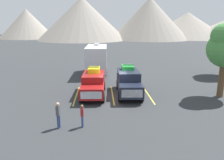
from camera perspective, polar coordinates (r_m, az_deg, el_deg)
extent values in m
plane|color=#2D3033|center=(20.29, 0.23, -4.41)|extent=(240.00, 240.00, 0.00)
cube|color=maroon|center=(20.57, -4.84, -1.68)|extent=(2.21, 5.52, 0.89)
cube|color=maroon|center=(18.55, -5.26, -1.92)|extent=(2.00, 1.59, 0.08)
cube|color=maroon|center=(19.89, -4.98, 0.13)|extent=(1.95, 1.48, 0.70)
cube|color=slate|center=(19.33, -5.09, -0.18)|extent=(1.79, 0.26, 0.52)
cube|color=maroon|center=(21.81, -4.64, 1.26)|extent=(2.07, 2.58, 0.59)
cube|color=silver|center=(17.99, -5.40, -3.92)|extent=(1.72, 0.12, 0.62)
cylinder|color=black|center=(18.89, -2.34, -4.52)|extent=(0.31, 0.85, 0.84)
cylinder|color=black|center=(19.03, -7.98, -4.51)|extent=(0.31, 0.85, 0.84)
cylinder|color=black|center=(22.43, -2.14, -1.45)|extent=(0.31, 0.85, 0.84)
cylinder|color=black|center=(22.55, -6.88, -1.46)|extent=(0.31, 0.85, 0.84)
cube|color=yellow|center=(21.70, -4.66, 2.60)|extent=(1.17, 1.64, 0.45)
cylinder|color=black|center=(21.13, -3.52, 2.28)|extent=(0.19, 0.45, 0.44)
cylinder|color=black|center=(21.19, -5.98, 2.27)|extent=(0.19, 0.45, 0.44)
cylinder|color=black|center=(22.21, -3.40, 2.88)|extent=(0.19, 0.45, 0.44)
cylinder|color=black|center=(22.27, -5.75, 2.87)|extent=(0.19, 0.45, 0.44)
cube|color=black|center=(21.18, -4.76, 3.34)|extent=(1.02, 0.11, 0.08)
cube|color=black|center=(20.80, 4.35, -1.23)|extent=(2.23, 5.80, 0.96)
cube|color=black|center=(18.68, 4.96, -1.40)|extent=(2.00, 1.67, 0.08)
cube|color=black|center=(20.08, 4.53, 0.82)|extent=(1.96, 1.55, 0.82)
cube|color=slate|center=(19.49, 4.70, 0.53)|extent=(1.80, 0.29, 0.61)
cube|color=black|center=(22.10, 4.02, 1.81)|extent=(2.08, 2.70, 0.60)
cube|color=silver|center=(18.08, 5.18, -3.51)|extent=(1.73, 0.12, 0.67)
cylinder|color=black|center=(19.20, 7.64, -4.16)|extent=(0.31, 0.96, 0.95)
cylinder|color=black|center=(19.01, 2.05, -4.23)|extent=(0.31, 0.96, 0.95)
cylinder|color=black|center=(22.90, 6.22, -1.06)|extent=(0.31, 0.96, 0.95)
cylinder|color=black|center=(22.74, 1.53, -1.09)|extent=(0.31, 0.96, 0.95)
cube|color=green|center=(22.00, 4.05, 3.15)|extent=(1.17, 1.72, 0.45)
cylinder|color=black|center=(21.48, 5.40, 2.83)|extent=(0.19, 0.45, 0.44)
cylinder|color=black|center=(21.39, 2.96, 2.83)|extent=(0.19, 0.45, 0.44)
cylinder|color=black|center=(22.61, 5.08, 3.42)|extent=(0.19, 0.45, 0.44)
cylinder|color=black|center=(22.53, 2.76, 3.42)|extent=(0.19, 0.45, 0.44)
cube|color=black|center=(21.46, 4.18, 3.88)|extent=(1.02, 0.11, 0.08)
cube|color=gold|center=(20.97, -9.16, -3.97)|extent=(0.12, 5.50, 0.01)
cube|color=gold|center=(20.87, 0.14, -3.87)|extent=(0.12, 5.50, 0.01)
cube|color=gold|center=(21.31, 9.28, -3.67)|extent=(0.12, 5.50, 0.01)
cube|color=silver|center=(29.01, -3.97, 5.57)|extent=(2.76, 6.21, 3.15)
cube|color=#4C6B99|center=(29.08, -6.55, 5.85)|extent=(0.19, 5.89, 0.24)
cube|color=silver|center=(29.71, -3.95, 9.13)|extent=(0.62, 0.72, 0.30)
cube|color=#333333|center=(25.77, -4.27, 0.38)|extent=(0.16, 1.20, 0.12)
cylinder|color=black|center=(28.58, -1.60, 1.94)|extent=(0.24, 0.77, 0.76)
cylinder|color=black|center=(28.69, -6.35, 1.91)|extent=(0.24, 0.77, 0.76)
cylinder|color=black|center=(30.01, -1.59, 2.55)|extent=(0.24, 0.77, 0.76)
cylinder|color=black|center=(30.12, -6.11, 2.51)|extent=(0.24, 0.77, 0.76)
cylinder|color=navy|center=(14.73, -13.71, -10.53)|extent=(0.13, 0.13, 0.88)
cylinder|color=navy|center=(14.87, -13.41, -10.25)|extent=(0.13, 0.13, 0.88)
cube|color=#4C4C51|center=(14.51, -13.74, -7.68)|extent=(0.26, 0.30, 0.63)
sphere|color=tan|center=(14.35, -13.84, -6.08)|extent=(0.24, 0.24, 0.24)
cylinder|color=#4C4C51|center=(14.40, -13.98, -8.00)|extent=(0.10, 0.10, 0.56)
cylinder|color=#4C4C51|center=(14.64, -13.49, -7.60)|extent=(0.10, 0.10, 0.56)
cylinder|color=navy|center=(14.62, -7.66, -10.66)|extent=(0.11, 0.11, 0.77)
cylinder|color=navy|center=(14.76, -7.57, -10.40)|extent=(0.11, 0.11, 0.77)
cube|color=maroon|center=(14.42, -7.71, -8.14)|extent=(0.19, 0.24, 0.55)
sphere|color=brown|center=(14.28, -7.76, -6.74)|extent=(0.21, 0.21, 0.21)
cylinder|color=maroon|center=(14.32, -7.77, -8.43)|extent=(0.09, 0.09, 0.49)
cylinder|color=maroon|center=(14.55, -7.63, -8.06)|extent=(0.09, 0.09, 0.49)
cylinder|color=brown|center=(22.32, 26.40, 0.53)|extent=(0.55, 0.55, 3.55)
sphere|color=#478C42|center=(21.44, 26.91, 10.00)|extent=(2.24, 2.24, 2.24)
cylinder|color=brown|center=(31.68, 26.71, 3.63)|extent=(0.33, 0.33, 2.92)
cone|color=gray|center=(108.20, -21.05, 13.38)|extent=(24.27, 24.27, 12.70)
cone|color=gray|center=(93.13, -7.67, 15.40)|extent=(36.05, 36.05, 16.69)
cone|color=gray|center=(96.83, 9.66, 15.33)|extent=(32.82, 32.82, 16.86)
cone|color=gray|center=(108.11, 18.76, 13.20)|extent=(35.76, 35.76, 11.32)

